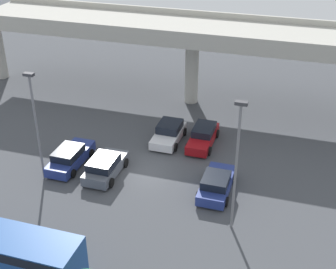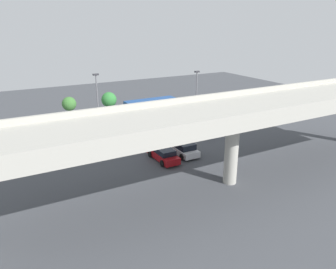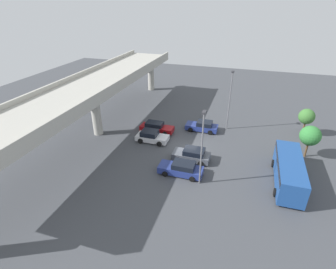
{
  "view_description": "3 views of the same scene",
  "coord_description": "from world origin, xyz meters",
  "views": [
    {
      "loc": [
        10.17,
        -27.07,
        19.17
      ],
      "look_at": [
        1.19,
        1.75,
        2.48
      ],
      "focal_mm": 50.0,
      "sensor_mm": 36.0,
      "label": 1
    },
    {
      "loc": [
        18.78,
        34.8,
        14.54
      ],
      "look_at": [
        1.39,
        3.44,
        2.17
      ],
      "focal_mm": 35.0,
      "sensor_mm": 36.0,
      "label": 2
    },
    {
      "loc": [
        -28.66,
        -6.43,
        17.3
      ],
      "look_at": [
        1.36,
        3.09,
        0.76
      ],
      "focal_mm": 28.0,
      "sensor_mm": 36.0,
      "label": 3
    }
  ],
  "objects": [
    {
      "name": "lamp_post_near_aisle",
      "position": [
        -6.73,
        -2.93,
        4.77
      ],
      "size": [
        0.7,
        0.35,
        8.15
      ],
      "color": "slate",
      "rests_on": "ground_plane"
    },
    {
      "name": "highway_overpass",
      "position": [
        0.0,
        13.06,
        6.62
      ],
      "size": [
        43.64,
        7.45,
        7.94
      ],
      "color": "#ADAAA0",
      "rests_on": "ground_plane"
    },
    {
      "name": "parked_car_4",
      "position": [
        5.48,
        -0.85,
        0.69
      ],
      "size": [
        2.16,
        4.58,
        1.47
      ],
      "rotation": [
        0.0,
        0.0,
        1.57
      ],
      "color": "navy",
      "rests_on": "ground_plane"
    },
    {
      "name": "parked_car_1",
      "position": [
        -2.68,
        -1.18,
        0.74
      ],
      "size": [
        2.19,
        4.37,
        1.54
      ],
      "rotation": [
        0.0,
        0.0,
        1.57
      ],
      "color": "#515660",
      "rests_on": "ground_plane"
    },
    {
      "name": "parked_car_3",
      "position": [
        3.04,
        5.38,
        0.71
      ],
      "size": [
        2.0,
        4.79,
        1.49
      ],
      "rotation": [
        0.0,
        0.0,
        -1.57
      ],
      "color": "maroon",
      "rests_on": "ground_plane"
    },
    {
      "name": "lamp_post_mid_lot",
      "position": [
        7.16,
        -4.18,
        5.01
      ],
      "size": [
        0.7,
        0.35,
        8.62
      ],
      "color": "slate",
      "rests_on": "ground_plane"
    },
    {
      "name": "shuttle_bus",
      "position": [
        -3.82,
        -11.63,
        1.61
      ],
      "size": [
        8.54,
        2.77,
        2.7
      ],
      "color": "#1E478C",
      "rests_on": "ground_plane"
    },
    {
      "name": "parked_car_2",
      "position": [
        0.22,
        5.05,
        0.72
      ],
      "size": [
        2.2,
        4.31,
        1.53
      ],
      "rotation": [
        0.0,
        0.0,
        -1.57
      ],
      "color": "silver",
      "rests_on": "ground_plane"
    },
    {
      "name": "ground_plane",
      "position": [
        0.0,
        0.0,
        0.0
      ],
      "size": [
        90.82,
        90.82,
        0.0
      ],
      "primitive_type": "plane",
      "color": "#424449"
    },
    {
      "name": "parked_car_0",
      "position": [
        -5.76,
        -0.7,
        0.7
      ],
      "size": [
        2.08,
        4.87,
        1.51
      ],
      "rotation": [
        0.0,
        0.0,
        1.57
      ],
      "color": "navy",
      "rests_on": "ground_plane"
    }
  ]
}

